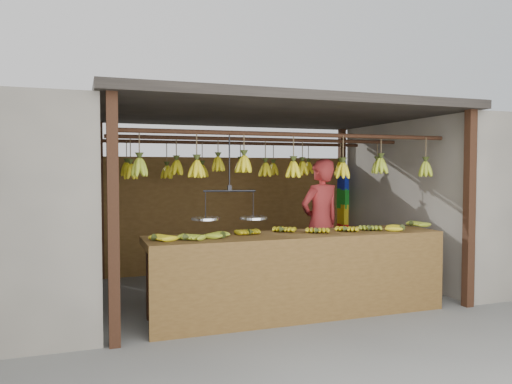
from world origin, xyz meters
name	(u,v)px	position (x,y,z in m)	size (l,w,h in m)	color
ground	(264,291)	(0.00, 0.00, 0.00)	(80.00, 80.00, 0.00)	#5B5B57
stall	(255,143)	(0.00, 0.33, 1.97)	(4.30, 3.30, 2.40)	black
neighbor_right	(480,199)	(3.60, 0.00, 1.15)	(3.00, 3.00, 2.30)	slate
counter	(301,252)	(-0.02, -1.23, 0.71)	(3.47, 0.76, 0.96)	#563B19
hanging_bananas	(264,168)	(0.00, 0.00, 1.62)	(3.61, 2.22, 0.39)	#92A523
balance_scale	(230,214)	(-0.76, -1.00, 1.13)	(0.80, 0.40, 0.93)	black
vendor	(321,223)	(0.85, 0.03, 0.88)	(0.64, 0.42, 1.75)	#BF3333
bag_bundles	(343,207)	(1.94, 1.35, 0.98)	(0.08, 0.26, 1.26)	#1426BF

